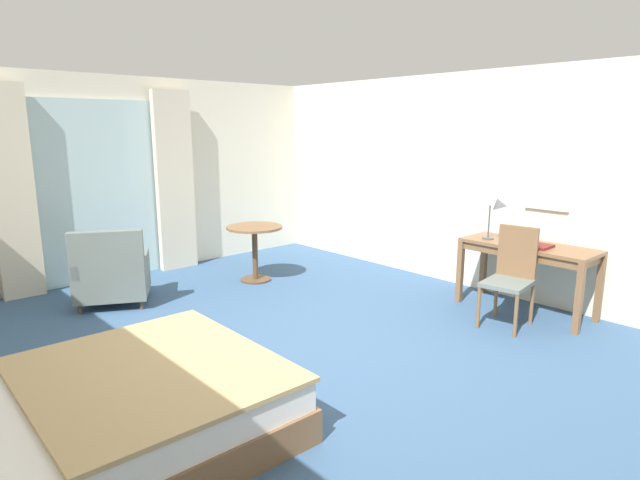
# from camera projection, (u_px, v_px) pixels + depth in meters

# --- Properties ---
(ground) EXTENTS (6.40, 7.47, 0.10)m
(ground) POSITION_uv_depth(u_px,v_px,m) (291.00, 361.00, 4.52)
(ground) COLOR #38567A
(wall_back) EXTENTS (6.00, 0.12, 2.55)m
(wall_back) POSITION_uv_depth(u_px,v_px,m) (119.00, 178.00, 6.76)
(wall_back) COLOR silver
(wall_back) RESTS_ON ground
(wall_right) EXTENTS (0.12, 7.07, 2.55)m
(wall_right) POSITION_uv_depth(u_px,v_px,m) (485.00, 183.00, 6.17)
(wall_right) COLOR silver
(wall_right) RESTS_ON ground
(balcony_glass_door) EXTENTS (1.50, 0.02, 2.24)m
(balcony_glass_door) POSITION_uv_depth(u_px,v_px,m) (99.00, 192.00, 6.54)
(balcony_glass_door) COLOR silver
(balcony_glass_door) RESTS_ON ground
(curtain_panel_left) EXTENTS (0.44, 0.10, 2.39)m
(curtain_panel_left) POSITION_uv_depth(u_px,v_px,m) (13.00, 193.00, 5.82)
(curtain_panel_left) COLOR beige
(curtain_panel_left) RESTS_ON ground
(curtain_panel_right) EXTENTS (0.52, 0.10, 2.39)m
(curtain_panel_right) POSITION_uv_depth(u_px,v_px,m) (175.00, 182.00, 7.09)
(curtain_panel_right) COLOR beige
(curtain_panel_right) RESTS_ON ground
(bed) EXTENTS (2.25, 1.65, 0.91)m
(bed) POSITION_uv_depth(u_px,v_px,m) (81.00, 422.00, 3.05)
(bed) COLOR brown
(bed) RESTS_ON ground
(writing_desk) EXTENTS (0.55, 1.35, 0.73)m
(writing_desk) POSITION_uv_depth(u_px,v_px,m) (528.00, 253.00, 5.46)
(writing_desk) COLOR brown
(writing_desk) RESTS_ON ground
(desk_chair) EXTENTS (0.52, 0.46, 0.97)m
(desk_chair) POSITION_uv_depth(u_px,v_px,m) (511.00, 273.00, 5.14)
(desk_chair) COLOR slate
(desk_chair) RESTS_ON ground
(desk_lamp) EXTENTS (0.15, 0.25, 0.48)m
(desk_lamp) POSITION_uv_depth(u_px,v_px,m) (497.00, 207.00, 5.56)
(desk_lamp) COLOR #4C4C51
(desk_lamp) RESTS_ON writing_desk
(closed_book) EXTENTS (0.26, 0.24, 0.03)m
(closed_book) POSITION_uv_depth(u_px,v_px,m) (538.00, 246.00, 5.29)
(closed_book) COLOR maroon
(closed_book) RESTS_ON writing_desk
(armchair_by_window) EXTENTS (0.98, 0.96, 0.87)m
(armchair_by_window) POSITION_uv_depth(u_px,v_px,m) (112.00, 275.00, 5.72)
(armchair_by_window) COLOR slate
(armchair_by_window) RESTS_ON ground
(round_cafe_table) EXTENTS (0.69, 0.69, 0.70)m
(round_cafe_table) POSITION_uv_depth(u_px,v_px,m) (255.00, 240.00, 6.60)
(round_cafe_table) COLOR brown
(round_cafe_table) RESTS_ON ground
(wall_mirror) EXTENTS (0.02, 0.47, 0.75)m
(wall_mirror) POSITION_uv_depth(u_px,v_px,m) (549.00, 174.00, 5.51)
(wall_mirror) COLOR silver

